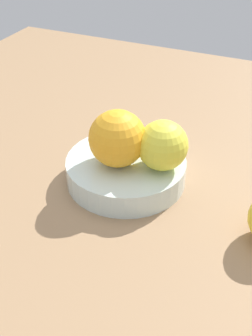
% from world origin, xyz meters
% --- Properties ---
extents(ground_plane, '(1.10, 1.10, 0.02)m').
position_xyz_m(ground_plane, '(0.00, 0.00, -0.01)').
color(ground_plane, '#997551').
extents(fruit_bowl, '(0.18, 0.18, 0.04)m').
position_xyz_m(fruit_bowl, '(0.00, 0.00, 0.02)').
color(fruit_bowl, silver).
rests_on(fruit_bowl, ground_plane).
extents(orange_in_bowl_0, '(0.07, 0.07, 0.07)m').
position_xyz_m(orange_in_bowl_0, '(0.05, 0.01, 0.07)').
color(orange_in_bowl_0, yellow).
rests_on(orange_in_bowl_0, fruit_bowl).
extents(orange_in_bowl_1, '(0.08, 0.08, 0.08)m').
position_xyz_m(orange_in_bowl_1, '(-0.01, -0.01, 0.08)').
color(orange_in_bowl_1, '#F9A823').
rests_on(orange_in_bowl_1, fruit_bowl).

